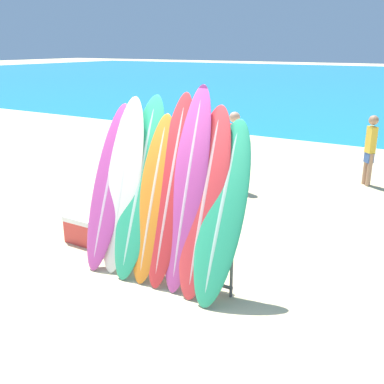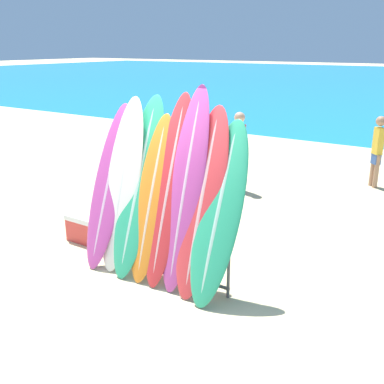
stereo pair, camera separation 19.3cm
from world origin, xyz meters
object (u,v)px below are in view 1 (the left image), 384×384
object	(u,v)px
surfboard_slot_5	(187,190)
person_near_water	(370,148)
surfboard_slot_0	(109,187)
surfboard_slot_3	(153,199)
surfboard_slot_6	(204,203)
surfboard_slot_4	(170,191)
surfboard_rack	(161,241)
person_mid_beach	(234,148)
surfboard_slot_1	(123,185)
surfboard_slot_2	(139,187)
cooler_box	(84,229)
surfboard_slot_7	(222,213)

from	to	relation	value
surfboard_slot_5	person_near_water	size ratio (longest dim) A/B	1.63
surfboard_slot_0	surfboard_slot_5	distance (m)	1.29
surfboard_slot_3	surfboard_slot_6	size ratio (longest dim) A/B	0.93
surfboard_slot_4	surfboard_slot_6	world-z (taller)	surfboard_slot_4
surfboard_rack	surfboard_slot_5	bearing A→B (deg)	10.71
surfboard_slot_3	surfboard_slot_4	world-z (taller)	surfboard_slot_4
surfboard_slot_3	surfboard_slot_6	bearing A→B (deg)	2.55
surfboard_slot_4	person_near_water	bearing A→B (deg)	76.05
surfboard_slot_5	person_mid_beach	world-z (taller)	surfboard_slot_5
surfboard_slot_3	surfboard_slot_5	size ratio (longest dim) A/B	0.85
surfboard_slot_0	surfboard_slot_1	size ratio (longest dim) A/B	0.95
surfboard_slot_2	cooler_box	bearing A→B (deg)	170.65
surfboard_slot_0	surfboard_slot_3	world-z (taller)	surfboard_slot_0
surfboard_slot_5	surfboard_slot_6	xyz separation A→B (m)	(0.26, -0.02, -0.12)
surfboard_slot_0	person_near_water	distance (m)	6.31
surfboard_slot_2	person_mid_beach	distance (m)	3.99
surfboard_slot_4	person_mid_beach	world-z (taller)	surfboard_slot_4
surfboard_slot_2	cooler_box	size ratio (longest dim) A/B	4.34
surfboard_slot_1	surfboard_slot_2	size ratio (longest dim) A/B	0.99
surfboard_slot_2	surfboard_slot_3	bearing A→B (deg)	-11.47
surfboard_rack	surfboard_slot_3	xyz separation A→B (m)	(-0.12, 0.02, 0.57)
surfboard_slot_6	surfboard_slot_2	bearing A→B (deg)	178.83
surfboard_slot_2	surfboard_slot_4	distance (m)	0.51
surfboard_slot_6	surfboard_slot_7	size ratio (longest dim) A/B	1.07
surfboard_slot_7	surfboard_slot_3	bearing A→B (deg)	-179.43
surfboard_slot_2	cooler_box	distance (m)	1.65
surfboard_rack	person_mid_beach	world-z (taller)	person_mid_beach
surfboard_slot_3	surfboard_rack	bearing A→B (deg)	-7.29
surfboard_slot_4	surfboard_slot_6	distance (m)	0.52
surfboard_slot_7	surfboard_slot_1	bearing A→B (deg)	179.37
person_near_water	cooler_box	size ratio (longest dim) A/B	2.85
person_near_water	surfboard_slot_5	bearing A→B (deg)	127.78
surfboard_slot_3	cooler_box	size ratio (longest dim) A/B	3.95
surfboard_slot_5	surfboard_slot_3	bearing A→B (deg)	-173.64
surfboard_slot_1	person_mid_beach	distance (m)	3.99
surfboard_slot_1	person_near_water	world-z (taller)	surfboard_slot_1
surfboard_slot_7	surfboard_slot_0	bearing A→B (deg)	179.59
surfboard_rack	cooler_box	xyz separation A→B (m)	(-1.71, 0.29, -0.29)
surfboard_rack	person_near_water	bearing A→B (deg)	75.11
surfboard_rack	surfboard_slot_7	size ratio (longest dim) A/B	0.98
surfboard_slot_5	surfboard_slot_1	bearing A→B (deg)	-178.44
surfboard_rack	surfboard_slot_7	bearing A→B (deg)	1.65
surfboard_slot_1	person_mid_beach	size ratio (longest dim) A/B	1.40
surfboard_slot_0	surfboard_slot_2	world-z (taller)	surfboard_slot_2
surfboard_slot_6	surfboard_slot_1	bearing A→B (deg)	-179.71
surfboard_slot_3	surfboard_slot_5	xyz separation A→B (m)	(0.49, 0.05, 0.19)
surfboard_slot_2	surfboard_slot_7	xyz separation A→B (m)	(1.27, -0.04, -0.11)
surfboard_slot_2	surfboard_slot_4	world-z (taller)	surfboard_slot_4
surfboard_slot_1	surfboard_slot_5	world-z (taller)	surfboard_slot_5
surfboard_slot_6	surfboard_slot_4	bearing A→B (deg)	178.35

